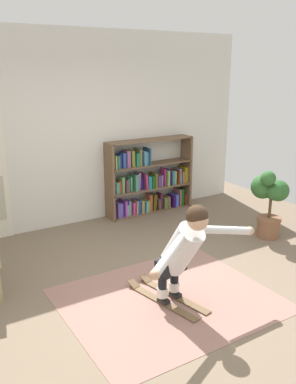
{
  "coord_description": "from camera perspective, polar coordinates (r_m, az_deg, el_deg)",
  "views": [
    {
      "loc": [
        -2.32,
        -3.31,
        2.35
      ],
      "look_at": [
        -0.06,
        0.39,
        1.05
      ],
      "focal_mm": 39.06,
      "sensor_mm": 36.0,
      "label": 1
    }
  ],
  "objects": [
    {
      "name": "rug",
      "position": [
        4.54,
        2.77,
        -14.45
      ],
      "size": [
        2.14,
        1.79,
        0.01
      ],
      "primitive_type": "cube",
      "color": "#986D61",
      "rests_on": "ground"
    },
    {
      "name": "person_skier",
      "position": [
        4.12,
        4.88,
        -7.56
      ],
      "size": [
        1.45,
        0.79,
        1.06
      ],
      "color": "white",
      "rests_on": "skis_pair"
    },
    {
      "name": "skis_pair",
      "position": [
        4.55,
        2.45,
        -14.1
      ],
      "size": [
        0.47,
        1.0,
        0.07
      ],
      "color": "brown",
      "rests_on": "rug"
    },
    {
      "name": "potted_plant",
      "position": [
        6.14,
        16.27,
        -0.7
      ],
      "size": [
        0.48,
        0.49,
        1.0
      ],
      "color": "brown",
      "rests_on": "ground"
    },
    {
      "name": "bookshelf",
      "position": [
        6.92,
        -0.06,
        1.41
      ],
      "size": [
        1.53,
        0.3,
        1.23
      ],
      "color": "brown",
      "rests_on": "ground"
    },
    {
      "name": "back_wall",
      "position": [
        6.41,
        -10.04,
        8.37
      ],
      "size": [
        6.0,
        0.1,
        2.9
      ],
      "primitive_type": "cube",
      "color": "silver",
      "rests_on": "ground"
    },
    {
      "name": "ground_plane",
      "position": [
        4.68,
        3.19,
        -13.51
      ],
      "size": [
        7.2,
        7.2,
        0.0
      ],
      "primitive_type": "plane",
      "color": "#766450"
    }
  ]
}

